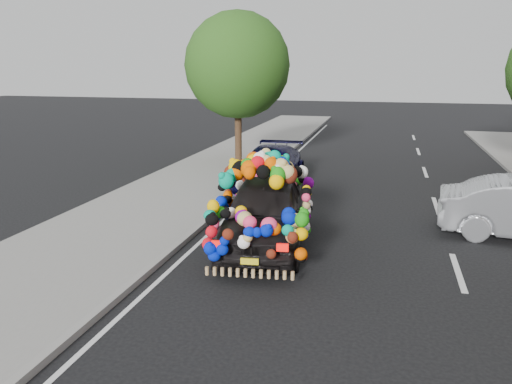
# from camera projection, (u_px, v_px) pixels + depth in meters

# --- Properties ---
(ground) EXTENTS (100.00, 100.00, 0.00)m
(ground) POSITION_uv_depth(u_px,v_px,m) (281.00, 255.00, 10.83)
(ground) COLOR black
(ground) RESTS_ON ground
(sidewalk) EXTENTS (4.00, 60.00, 0.12)m
(sidewalk) POSITION_uv_depth(u_px,v_px,m) (105.00, 236.00, 11.87)
(sidewalk) COLOR gray
(sidewalk) RESTS_ON ground
(kerb) EXTENTS (0.15, 60.00, 0.13)m
(kerb) POSITION_uv_depth(u_px,v_px,m) (181.00, 243.00, 11.39)
(kerb) COLOR gray
(kerb) RESTS_ON ground
(lane_markings) EXTENTS (6.00, 50.00, 0.01)m
(lane_markings) POSITION_uv_depth(u_px,v_px,m) (458.00, 272.00, 9.94)
(lane_markings) COLOR silver
(lane_markings) RESTS_ON ground
(tree_near_sidewalk) EXTENTS (4.20, 4.20, 6.13)m
(tree_near_sidewalk) POSITION_uv_depth(u_px,v_px,m) (238.00, 65.00, 19.69)
(tree_near_sidewalk) COLOR #332114
(tree_near_sidewalk) RESTS_ON ground
(plush_art_car) EXTENTS (2.66, 4.86, 2.16)m
(plush_art_car) POSITION_uv_depth(u_px,v_px,m) (265.00, 198.00, 11.23)
(plush_art_car) COLOR black
(plush_art_car) RESTS_ON ground
(navy_sedan) EXTENTS (2.03, 4.71, 1.35)m
(navy_sedan) POSITION_uv_depth(u_px,v_px,m) (270.00, 168.00, 16.64)
(navy_sedan) COLOR black
(navy_sedan) RESTS_ON ground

